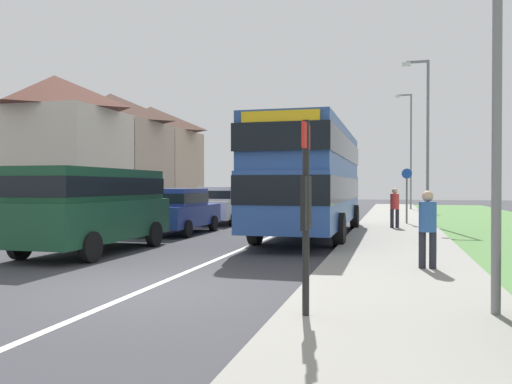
{
  "coord_description": "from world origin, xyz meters",
  "views": [
    {
      "loc": [
        4.07,
        -7.88,
        1.77
      ],
      "look_at": [
        0.54,
        5.41,
        1.6
      ],
      "focal_mm": 36.2,
      "sensor_mm": 36.0,
      "label": 1
    }
  ],
  "objects_px": {
    "cycle_route_sign": "(407,194)",
    "street_lamp_mid": "(425,131)",
    "parked_van_dark_green": "(94,203)",
    "street_lamp_far": "(410,145)",
    "pedestrian_at_stop": "(428,226)",
    "bus_stop_sign": "(306,204)",
    "pedestrian_walking_away": "(395,206)",
    "parked_car_white": "(223,204)",
    "parked_car_blue": "(178,209)",
    "double_decker_bus": "(311,175)"
  },
  "relations": [
    {
      "from": "double_decker_bus",
      "to": "cycle_route_sign",
      "type": "relative_size",
      "value": 4.13
    },
    {
      "from": "double_decker_bus",
      "to": "pedestrian_at_stop",
      "type": "bearing_deg",
      "value": -63.95
    },
    {
      "from": "double_decker_bus",
      "to": "parked_car_white",
      "type": "height_order",
      "value": "double_decker_bus"
    },
    {
      "from": "parked_van_dark_green",
      "to": "parked_car_blue",
      "type": "relative_size",
      "value": 1.22
    },
    {
      "from": "double_decker_bus",
      "to": "pedestrian_at_stop",
      "type": "distance_m",
      "value": 7.81
    },
    {
      "from": "parked_van_dark_green",
      "to": "cycle_route_sign",
      "type": "bearing_deg",
      "value": 54.23
    },
    {
      "from": "double_decker_bus",
      "to": "pedestrian_at_stop",
      "type": "relative_size",
      "value": 6.24
    },
    {
      "from": "double_decker_bus",
      "to": "pedestrian_walking_away",
      "type": "bearing_deg",
      "value": 48.89
    },
    {
      "from": "parked_car_white",
      "to": "cycle_route_sign",
      "type": "bearing_deg",
      "value": 5.08
    },
    {
      "from": "parked_van_dark_green",
      "to": "street_lamp_far",
      "type": "relative_size",
      "value": 0.64
    },
    {
      "from": "parked_van_dark_green",
      "to": "parked_car_white",
      "type": "relative_size",
      "value": 1.21
    },
    {
      "from": "parked_car_white",
      "to": "pedestrian_at_stop",
      "type": "height_order",
      "value": "parked_car_white"
    },
    {
      "from": "bus_stop_sign",
      "to": "cycle_route_sign",
      "type": "bearing_deg",
      "value": 84.41
    },
    {
      "from": "pedestrian_walking_away",
      "to": "bus_stop_sign",
      "type": "relative_size",
      "value": 0.64
    },
    {
      "from": "parked_car_blue",
      "to": "cycle_route_sign",
      "type": "relative_size",
      "value": 1.71
    },
    {
      "from": "cycle_route_sign",
      "to": "double_decker_bus",
      "type": "bearing_deg",
      "value": -119.91
    },
    {
      "from": "pedestrian_at_stop",
      "to": "cycle_route_sign",
      "type": "relative_size",
      "value": 0.66
    },
    {
      "from": "bus_stop_sign",
      "to": "parked_car_blue",
      "type": "bearing_deg",
      "value": 120.6
    },
    {
      "from": "parked_car_blue",
      "to": "parked_car_white",
      "type": "height_order",
      "value": "parked_car_white"
    },
    {
      "from": "bus_stop_sign",
      "to": "street_lamp_far",
      "type": "bearing_deg",
      "value": 85.98
    },
    {
      "from": "parked_car_blue",
      "to": "double_decker_bus",
      "type": "bearing_deg",
      "value": 1.48
    },
    {
      "from": "pedestrian_at_stop",
      "to": "bus_stop_sign",
      "type": "height_order",
      "value": "bus_stop_sign"
    },
    {
      "from": "parked_car_white",
      "to": "double_decker_bus",
      "type": "bearing_deg",
      "value": -45.78
    },
    {
      "from": "parked_car_white",
      "to": "pedestrian_at_stop",
      "type": "bearing_deg",
      "value": -55.3
    },
    {
      "from": "parked_van_dark_green",
      "to": "street_lamp_far",
      "type": "distance_m",
      "value": 27.57
    },
    {
      "from": "pedestrian_at_stop",
      "to": "parked_van_dark_green",
      "type": "bearing_deg",
      "value": 171.28
    },
    {
      "from": "parked_car_white",
      "to": "bus_stop_sign",
      "type": "distance_m",
      "value": 17.53
    },
    {
      "from": "parked_van_dark_green",
      "to": "parked_car_blue",
      "type": "bearing_deg",
      "value": 89.87
    },
    {
      "from": "parked_car_white",
      "to": "street_lamp_far",
      "type": "xyz_separation_m",
      "value": [
        8.76,
        15.22,
        3.73
      ]
    },
    {
      "from": "parked_van_dark_green",
      "to": "parked_car_white",
      "type": "distance_m",
      "value": 10.71
    },
    {
      "from": "parked_van_dark_green",
      "to": "pedestrian_at_stop",
      "type": "relative_size",
      "value": 3.14
    },
    {
      "from": "double_decker_bus",
      "to": "parked_van_dark_green",
      "type": "xyz_separation_m",
      "value": [
        -4.92,
        -5.67,
        -0.83
      ]
    },
    {
      "from": "bus_stop_sign",
      "to": "street_lamp_mid",
      "type": "height_order",
      "value": "street_lamp_mid"
    },
    {
      "from": "parked_car_white",
      "to": "pedestrian_walking_away",
      "type": "height_order",
      "value": "parked_car_white"
    },
    {
      "from": "double_decker_bus",
      "to": "bus_stop_sign",
      "type": "xyz_separation_m",
      "value": [
        1.65,
        -11.22,
        -0.6
      ]
    },
    {
      "from": "parked_car_white",
      "to": "pedestrian_at_stop",
      "type": "relative_size",
      "value": 2.6
    },
    {
      "from": "bus_stop_sign",
      "to": "street_lamp_far",
      "type": "xyz_separation_m",
      "value": [
        2.21,
        31.47,
        3.13
      ]
    },
    {
      "from": "double_decker_bus",
      "to": "street_lamp_mid",
      "type": "relative_size",
      "value": 1.46
    },
    {
      "from": "double_decker_bus",
      "to": "bus_stop_sign",
      "type": "height_order",
      "value": "double_decker_bus"
    },
    {
      "from": "cycle_route_sign",
      "to": "parked_car_blue",
      "type": "bearing_deg",
      "value": -144.38
    },
    {
      "from": "parked_car_blue",
      "to": "parked_van_dark_green",
      "type": "bearing_deg",
      "value": -90.13
    },
    {
      "from": "parked_van_dark_green",
      "to": "pedestrian_walking_away",
      "type": "distance_m",
      "value": 11.76
    },
    {
      "from": "pedestrian_at_stop",
      "to": "pedestrian_walking_away",
      "type": "xyz_separation_m",
      "value": [
        -0.6,
        10.15,
        0.0
      ]
    },
    {
      "from": "parked_car_white",
      "to": "parked_van_dark_green",
      "type": "bearing_deg",
      "value": -90.1
    },
    {
      "from": "parked_car_blue",
      "to": "street_lamp_far",
      "type": "xyz_separation_m",
      "value": [
        8.77,
        20.38,
        3.76
      ]
    },
    {
      "from": "double_decker_bus",
      "to": "pedestrian_walking_away",
      "type": "distance_m",
      "value": 4.41
    },
    {
      "from": "parked_car_blue",
      "to": "pedestrian_walking_away",
      "type": "height_order",
      "value": "pedestrian_walking_away"
    },
    {
      "from": "parked_van_dark_green",
      "to": "bus_stop_sign",
      "type": "distance_m",
      "value": 8.61
    },
    {
      "from": "cycle_route_sign",
      "to": "street_lamp_mid",
      "type": "bearing_deg",
      "value": -19.71
    },
    {
      "from": "parked_car_blue",
      "to": "street_lamp_mid",
      "type": "height_order",
      "value": "street_lamp_mid"
    }
  ]
}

